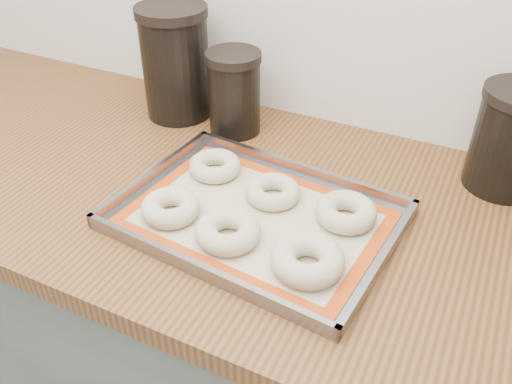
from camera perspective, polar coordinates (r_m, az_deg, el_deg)
The scene contains 12 objects.
cabinet at distance 1.33m, azimuth -0.55°, elevation -16.71°, with size 3.00×0.65×0.86m, color slate.
countertop at distance 1.01m, azimuth -0.69°, elevation -1.03°, with size 3.06×0.68×0.04m, color brown.
baking_tray at distance 0.93m, azimuth 0.00°, elevation -2.65°, with size 0.49×0.37×0.03m.
baking_mat at distance 0.93m, azimuth 0.00°, elevation -2.75°, with size 0.45×0.33×0.00m.
bagel_front_left at distance 0.93m, azimuth -8.99°, elevation -1.63°, with size 0.10×0.10×0.04m, color beige.
bagel_front_mid at distance 0.87m, azimuth -2.98°, elevation -4.16°, with size 0.11×0.11×0.04m, color beige.
bagel_front_right at distance 0.82m, azimuth 5.45°, elevation -7.12°, with size 0.11×0.11×0.04m, color beige.
bagel_back_left at distance 1.03m, azimuth -4.34°, elevation 2.76°, with size 0.10×0.10×0.03m, color beige.
bagel_back_mid at distance 0.96m, azimuth 1.79°, elevation 0.03°, with size 0.10×0.10×0.03m, color beige.
bagel_back_right at distance 0.92m, azimuth 9.44°, elevation -2.10°, with size 0.10×0.10×0.04m, color beige.
canister_left at distance 1.22m, azimuth -8.46°, elevation 13.35°, with size 0.15×0.15×0.24m.
canister_mid at distance 1.15m, azimuth -2.31°, elevation 10.42°, with size 0.11×0.11×0.18m.
Camera 1 is at (0.36, 0.96, 1.49)m, focal length 38.00 mm.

